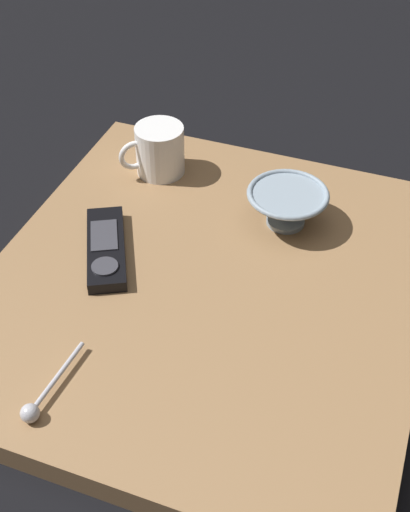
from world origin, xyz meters
TOP-DOWN VIEW (x-y plane):
  - ground_plane at (0.00, 0.00)m, footprint 6.00×6.00m
  - table at (0.00, 0.00)m, footprint 0.66×0.60m
  - cereal_bowl at (0.16, -0.07)m, footprint 0.12×0.12m
  - coffee_mug at (0.21, 0.16)m, footprint 0.09×0.09m
  - teaspoon at (-0.27, 0.11)m, footprint 0.12×0.02m
  - tv_remote_near at (-0.00, 0.15)m, footprint 0.17×0.12m

SIDE VIEW (x-z plane):
  - ground_plane at x=0.00m, z-range 0.00..0.00m
  - table at x=0.00m, z-range 0.00..0.04m
  - tv_remote_near at x=0.00m, z-range 0.04..0.06m
  - teaspoon at x=-0.27m, z-range 0.04..0.06m
  - cereal_bowl at x=0.16m, z-range 0.04..0.10m
  - coffee_mug at x=0.21m, z-range 0.04..0.12m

